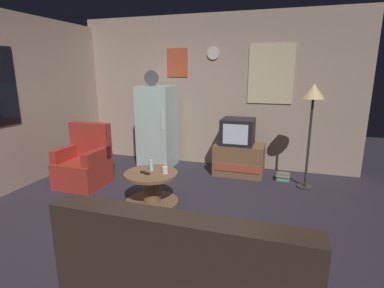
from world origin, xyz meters
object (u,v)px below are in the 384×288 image
fridge (157,127)px  mug_ceramic_tan (165,167)px  remote_control (145,173)px  wine_glass (151,165)px  mug_ceramic_white (165,170)px  book_stack (283,177)px  coffee_table (151,188)px  crt_tv (238,132)px  couch (188,279)px  standing_lamp (313,100)px  tv_stand (239,159)px  armchair (84,164)px

fridge → mug_ceramic_tan: 1.61m
remote_control → wine_glass: bearing=103.7°
mug_ceramic_white → book_stack: 2.12m
coffee_table → wine_glass: size_ratio=4.80×
fridge → mug_ceramic_tan: fridge is taller
fridge → crt_tv: size_ratio=3.28×
couch → crt_tv: bearing=93.4°
standing_lamp → coffee_table: standing_lamp is taller
tv_stand → coffee_table: size_ratio=1.17×
standing_lamp → wine_glass: bearing=-150.1°
crt_tv → remote_control: size_ratio=3.60×
couch → mug_ceramic_white: bearing=117.5°
armchair → couch: 3.15m
fridge → mug_ceramic_tan: (0.74, -1.41, -0.27)m
book_stack → remote_control: bearing=-138.7°
crt_tv → armchair: bearing=-151.3°
standing_lamp → mug_ceramic_tan: size_ratio=17.67×
wine_glass → armchair: armchair is taller
standing_lamp → remote_control: (-2.08, -1.32, -0.90)m
tv_stand → crt_tv: 0.49m
standing_lamp → armchair: 3.61m
standing_lamp → book_stack: 1.36m
wine_glass → armchair: bearing=168.6°
standing_lamp → armchair: size_ratio=1.66×
couch → wine_glass: bearing=122.3°
coffee_table → book_stack: (1.68, 1.47, -0.16)m
crt_tv → armchair: 2.56m
remote_control → couch: 2.00m
mug_ceramic_white → armchair: armchair is taller
crt_tv → standing_lamp: standing_lamp is taller
wine_glass → book_stack: wine_glass is taller
fridge → couch: fridge is taller
wine_glass → mug_ceramic_white: (0.22, -0.05, -0.03)m
remote_control → book_stack: remote_control is taller
armchair → remote_control: bearing=-17.5°
wine_glass → mug_ceramic_tan: size_ratio=1.67×
tv_stand → book_stack: size_ratio=3.85×
mug_ceramic_white → couch: couch is taller
standing_lamp → crt_tv: bearing=165.2°
crt_tv → mug_ceramic_white: crt_tv is taller
tv_stand → fridge: bearing=179.8°
crt_tv → mug_ceramic_tan: (-0.76, -1.40, -0.27)m
tv_stand → standing_lamp: (1.08, -0.30, 1.09)m
coffee_table → crt_tv: bearing=60.0°
mug_ceramic_white → mug_ceramic_tan: size_ratio=1.00×
armchair → wine_glass: bearing=-11.4°
wine_glass → mug_ceramic_white: size_ratio=1.67×
coffee_table → fridge: bearing=111.1°
wine_glass → remote_control: size_ratio=1.00×
remote_control → mug_ceramic_white: bearing=43.8°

